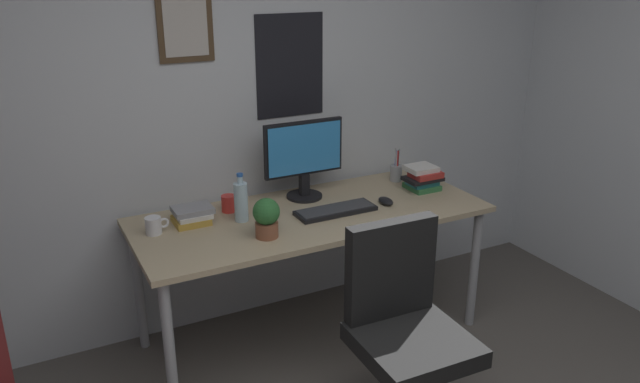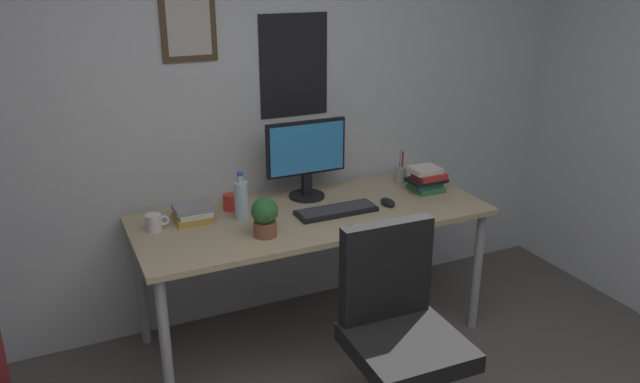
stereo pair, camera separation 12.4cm
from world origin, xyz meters
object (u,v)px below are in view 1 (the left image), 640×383
(pen_cup, at_px, (396,172))
(water_bottle, at_px, (241,201))
(potted_plant, at_px, (266,217))
(book_stack_left, at_px, (192,215))
(keyboard, at_px, (336,210))
(coffee_mug_near, at_px, (229,203))
(book_stack_right, at_px, (423,178))
(computer_mouse, at_px, (386,201))
(coffee_mug_far, at_px, (154,225))
(monitor, at_px, (304,156))
(office_chair, at_px, (404,322))

(pen_cup, bearing_deg, water_bottle, -171.58)
(potted_plant, bearing_deg, book_stack_left, 128.74)
(pen_cup, bearing_deg, keyboard, -153.66)
(water_bottle, bearing_deg, coffee_mug_near, 95.13)
(potted_plant, relative_size, book_stack_right, 0.92)
(keyboard, relative_size, computer_mouse, 3.91)
(computer_mouse, relative_size, potted_plant, 0.56)
(keyboard, xyz_separation_m, book_stack_left, (-0.71, 0.22, 0.03))
(keyboard, distance_m, book_stack_left, 0.74)
(coffee_mug_far, bearing_deg, pen_cup, 4.45)
(water_bottle, xyz_separation_m, coffee_mug_near, (-0.01, 0.15, -0.06))
(monitor, xyz_separation_m, keyboard, (0.05, -0.28, -0.23))
(potted_plant, bearing_deg, keyboard, 15.07)
(office_chair, relative_size, monitor, 2.07)
(office_chair, height_order, coffee_mug_far, office_chair)
(keyboard, bearing_deg, coffee_mug_near, 150.67)
(coffee_mug_near, bearing_deg, book_stack_right, -10.05)
(book_stack_right, bearing_deg, pen_cup, 103.39)
(monitor, distance_m, computer_mouse, 0.51)
(computer_mouse, bearing_deg, monitor, 139.03)
(coffee_mug_far, height_order, book_stack_right, book_stack_right)
(computer_mouse, bearing_deg, coffee_mug_near, 159.61)
(coffee_mug_far, bearing_deg, office_chair, -47.98)
(book_stack_right, bearing_deg, book_stack_left, 174.12)
(office_chair, xyz_separation_m, computer_mouse, (0.38, 0.74, 0.24))
(pen_cup, bearing_deg, monitor, 179.75)
(water_bottle, height_order, potted_plant, water_bottle)
(office_chair, bearing_deg, book_stack_left, 122.91)
(coffee_mug_near, bearing_deg, keyboard, -29.33)
(coffee_mug_far, height_order, potted_plant, potted_plant)
(keyboard, relative_size, pen_cup, 2.15)
(keyboard, bearing_deg, book_stack_right, 7.38)
(coffee_mug_near, xyz_separation_m, pen_cup, (1.05, 0.01, 0.01))
(office_chair, xyz_separation_m, water_bottle, (-0.40, 0.88, 0.32))
(keyboard, xyz_separation_m, book_stack_right, (0.61, 0.08, 0.06))
(computer_mouse, bearing_deg, book_stack_left, 166.93)
(monitor, relative_size, book_stack_left, 2.34)
(coffee_mug_far, bearing_deg, potted_plant, -31.10)
(water_bottle, relative_size, book_stack_right, 1.19)
(coffee_mug_far, distance_m, book_stack_left, 0.21)
(book_stack_right, bearing_deg, computer_mouse, -162.60)
(computer_mouse, bearing_deg, keyboard, 176.45)
(pen_cup, relative_size, book_stack_left, 1.02)
(office_chair, distance_m, pen_cup, 1.25)
(water_bottle, relative_size, book_stack_left, 1.28)
(potted_plant, height_order, book_stack_right, potted_plant)
(computer_mouse, xyz_separation_m, book_stack_right, (0.31, 0.10, 0.05))
(computer_mouse, relative_size, water_bottle, 0.44)
(coffee_mug_near, height_order, coffee_mug_far, coffee_mug_near)
(office_chair, relative_size, water_bottle, 3.76)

